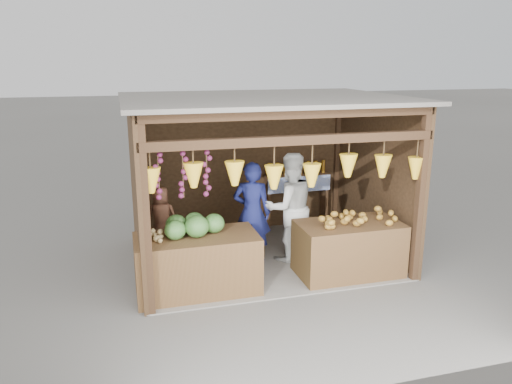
# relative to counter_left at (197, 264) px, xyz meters

# --- Properties ---
(ground) EXTENTS (80.00, 80.00, 0.00)m
(ground) POSITION_rel_counter_left_xyz_m (1.25, 0.96, -0.42)
(ground) COLOR #514F49
(ground) RESTS_ON ground
(stall_structure) EXTENTS (4.30, 3.30, 2.66)m
(stall_structure) POSITION_rel_counter_left_xyz_m (1.21, 0.92, 1.25)
(stall_structure) COLOR slate
(stall_structure) RESTS_ON ground
(back_shelf) EXTENTS (1.25, 0.32, 1.32)m
(back_shelf) POSITION_rel_counter_left_xyz_m (2.30, 2.24, 0.45)
(back_shelf) COLOR #382314
(back_shelf) RESTS_ON ground
(counter_left) EXTENTS (1.71, 0.85, 0.84)m
(counter_left) POSITION_rel_counter_left_xyz_m (0.00, 0.00, 0.00)
(counter_left) COLOR #492F18
(counter_left) RESTS_ON ground
(counter_right) EXTENTS (1.56, 0.85, 0.83)m
(counter_right) POSITION_rel_counter_left_xyz_m (2.31, -0.03, -0.00)
(counter_right) COLOR #453117
(counter_right) RESTS_ON ground
(stool) EXTENTS (0.35, 0.35, 0.32)m
(stool) POSITION_rel_counter_left_xyz_m (-0.39, 0.99, -0.26)
(stool) COLOR black
(stool) RESTS_ON ground
(man_standing) EXTENTS (0.71, 0.59, 1.67)m
(man_standing) POSITION_rel_counter_left_xyz_m (1.03, 0.86, 0.41)
(man_standing) COLOR navy
(man_standing) RESTS_ON ground
(woman_standing) EXTENTS (0.91, 0.73, 1.79)m
(woman_standing) POSITION_rel_counter_left_xyz_m (1.64, 0.79, 0.48)
(woman_standing) COLOR silver
(woman_standing) RESTS_ON ground
(vendor_seated) EXTENTS (0.57, 0.46, 1.00)m
(vendor_seated) POSITION_rel_counter_left_xyz_m (-0.39, 0.99, 0.40)
(vendor_seated) COLOR brown
(vendor_seated) RESTS_ON stool
(melon_pile) EXTENTS (1.00, 0.50, 0.32)m
(melon_pile) POSITION_rel_counter_left_xyz_m (-0.06, 0.07, 0.58)
(melon_pile) COLOR #165217
(melon_pile) RESTS_ON counter_left
(tanfruit_pile) EXTENTS (0.34, 0.40, 0.13)m
(tanfruit_pile) POSITION_rel_counter_left_xyz_m (-0.60, -0.01, 0.48)
(tanfruit_pile) COLOR tan
(tanfruit_pile) RESTS_ON counter_left
(mango_pile) EXTENTS (1.40, 0.64, 0.22)m
(mango_pile) POSITION_rel_counter_left_xyz_m (2.41, -0.06, 0.52)
(mango_pile) COLOR #D44F1C
(mango_pile) RESTS_ON counter_right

